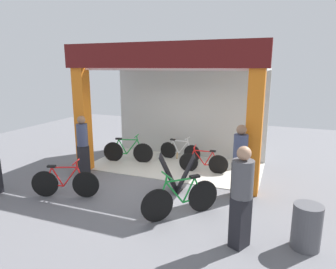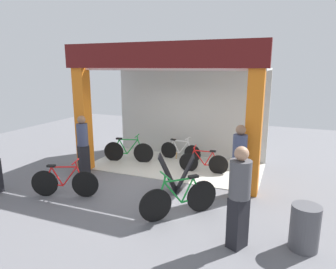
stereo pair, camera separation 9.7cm
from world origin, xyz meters
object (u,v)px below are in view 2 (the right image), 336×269
Objects in this scene: bicycle_inside_0 at (180,151)px; pedestrian_3 at (83,145)px; sandwich_board_sign at (176,173)px; bicycle_inside_2 at (204,162)px; bicycle_parked_1 at (65,182)px; trash_bin at (305,227)px; pedestrian_0 at (239,162)px; bicycle_parked_0 at (180,199)px; pedestrian_1 at (239,196)px; bicycle_inside_1 at (128,151)px.

pedestrian_3 is (-2.10, -2.33, 0.57)m from bicycle_inside_0.
pedestrian_3 is (-2.88, 0.14, 0.41)m from sandwich_board_sign.
bicycle_parked_1 is (-2.65, -2.84, 0.04)m from bicycle_inside_2.
sandwich_board_sign is 1.24× the size of trash_bin.
pedestrian_3 reaches higher than bicycle_inside_2.
bicycle_inside_0 is 1.00× the size of bicycle_inside_2.
bicycle_parked_1 is at bearing 178.01° from trash_bin.
pedestrian_0 is (2.27, -2.34, 0.61)m from bicycle_inside_0.
bicycle_inside_2 is 1.11× the size of bicycle_parked_0.
trash_bin is (1.07, 0.36, -0.55)m from pedestrian_1.
bicycle_inside_1 is 2.83m from sandwich_board_sign.
sandwich_board_sign is 2.59m from pedestrian_1.
bicycle_inside_1 is at bearing 88.23° from bicycle_parked_1.
sandwich_board_sign is at bearing -99.60° from bicycle_inside_2.
bicycle_parked_0 is at bearing -66.45° from sandwich_board_sign.
pedestrian_1 is (1.53, -3.38, 0.63)m from bicycle_inside_2.
bicycle_inside_2 is 1.46× the size of sandwich_board_sign.
bicycle_inside_0 is 0.89× the size of bicycle_inside_1.
bicycle_inside_1 is 2.05× the size of trash_bin.
pedestrian_1 reaches higher than bicycle_parked_1.
pedestrian_3 is at bearing 159.03° from bicycle_parked_0.
bicycle_parked_0 reaches higher than bicycle_parked_1.
bicycle_parked_1 is 1.96× the size of trash_bin.
bicycle_parked_0 is 0.75× the size of pedestrian_3.
sandwich_board_sign is (-0.27, -1.57, 0.16)m from bicycle_inside_2.
bicycle_inside_2 is (1.05, -0.90, 0.00)m from bicycle_inside_0.
bicycle_inside_2 is at bearing 114.32° from pedestrian_1.
bicycle_inside_1 is 1.25× the size of bicycle_parked_0.
pedestrian_0 reaches higher than bicycle_parked_0.
bicycle_inside_1 is 0.94× the size of pedestrian_3.
pedestrian_0 is (3.78, -1.52, 0.56)m from bicycle_inside_1.
bicycle_inside_1 reaches higher than bicycle_inside_2.
bicycle_parked_1 is at bearing -91.77° from bicycle_inside_1.
bicycle_inside_0 and trash_bin have the same top height.
bicycle_inside_1 reaches higher than bicycle_parked_1.
trash_bin is (2.59, -3.02, 0.08)m from bicycle_inside_2.
pedestrian_1 reaches higher than pedestrian_0.
bicycle_inside_2 is at bearing 130.68° from trash_bin.
bicycle_inside_1 reaches higher than bicycle_inside_0.
bicycle_parked_0 is at bearing -20.97° from pedestrian_3.
trash_bin is at bearing -49.11° from pedestrian_0.
bicycle_parked_0 is 2.38m from trash_bin.
pedestrian_1 reaches higher than bicycle_parked_0.
bicycle_parked_0 is 1.71m from pedestrian_0.
bicycle_parked_0 is at bearing -45.22° from bicycle_inside_1.
trash_bin is at bearing -1.99° from bicycle_parked_1.
pedestrian_1 is at bearing -45.24° from sandwich_board_sign.
bicycle_parked_1 is 2.70m from sandwich_board_sign.
bicycle_inside_0 is 1.71m from bicycle_inside_1.
bicycle_inside_0 is 1.38m from bicycle_inside_2.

